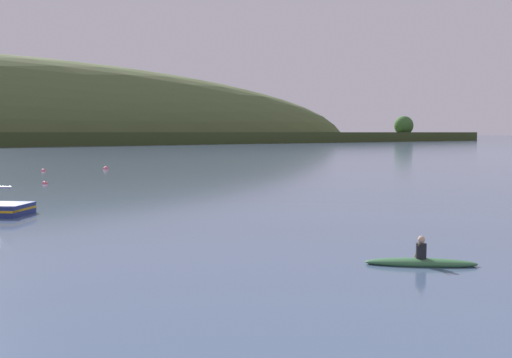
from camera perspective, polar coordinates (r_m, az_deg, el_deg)
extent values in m
sphere|color=#38602D|center=(201.79, -20.75, 4.96)|extent=(9.16, 9.16, 9.16)
sphere|color=#38602D|center=(308.95, 13.46, 4.81)|extent=(9.26, 9.26, 9.26)
ellipsoid|color=#33663D|center=(19.82, 14.96, -7.49)|extent=(3.06, 2.70, 0.30)
cylinder|color=black|center=(19.76, 14.97, -6.53)|extent=(0.45, 0.45, 0.55)
sphere|color=tan|center=(19.69, 15.00, -5.40)|extent=(0.22, 0.22, 0.22)
cylinder|color=olive|center=(20.05, 14.56, -6.58)|extent=(0.83, 0.98, 0.89)
sphere|color=#E06675|center=(68.67, -18.99, 0.69)|extent=(0.51, 0.51, 0.51)
cylinder|color=black|center=(68.65, -19.00, 0.93)|extent=(0.04, 0.04, 0.08)
sphere|color=#E06675|center=(70.54, -13.67, 0.89)|extent=(0.64, 0.64, 0.64)
cylinder|color=black|center=(70.52, -13.67, 1.18)|extent=(0.04, 0.04, 0.08)
sphere|color=#E06675|center=(51.73, -18.87, -0.43)|extent=(0.45, 0.45, 0.45)
cylinder|color=black|center=(51.71, -18.87, -0.13)|extent=(0.04, 0.04, 0.08)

